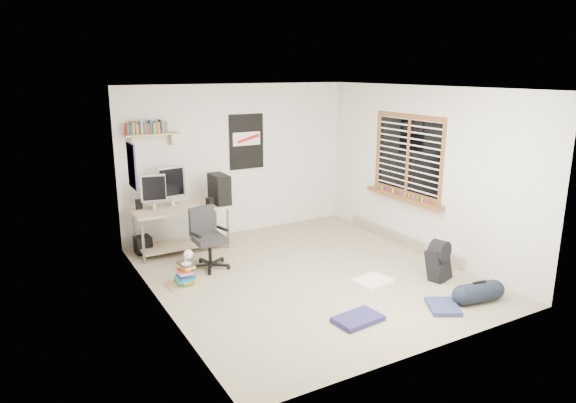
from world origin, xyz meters
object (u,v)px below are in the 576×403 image
office_chair (209,235)px  duffel_bag (479,291)px  backpack (438,265)px  desk (182,228)px  book_stack (185,274)px

office_chair → duffel_bag: (2.41, -2.63, -0.35)m
backpack → duffel_bag: 0.77m
office_chair → desk: bearing=85.7°
desk → book_stack: desk is taller
desk → duffel_bag: (2.52, -3.52, -0.22)m
office_chair → duffel_bag: 3.58m
book_stack → office_chair: bearing=37.7°
office_chair → duffel_bag: office_chair is taller
desk → backpack: desk is taller
desk → duffel_bag: bearing=-71.8°
duffel_bag → backpack: bearing=90.6°
backpack → duffel_bag: size_ratio=0.89×
duffel_bag → office_chair: bearing=140.9°
desk → office_chair: bearing=-100.2°
book_stack → desk: bearing=73.1°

